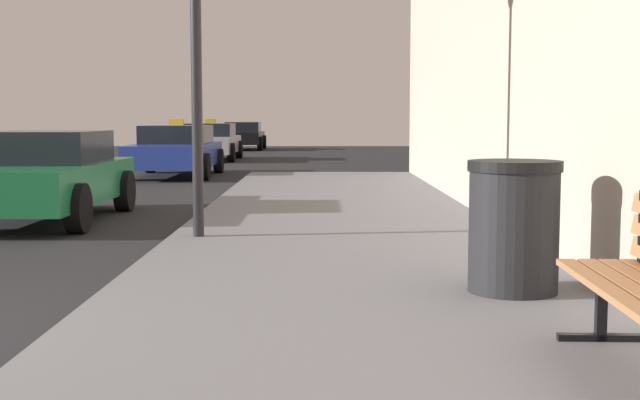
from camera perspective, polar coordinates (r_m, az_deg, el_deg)
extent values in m
cube|color=slate|center=(5.14, 3.64, -10.16)|extent=(4.00, 32.00, 0.15)
cube|color=#9E6B42|center=(4.55, 18.47, -5.69)|extent=(0.17, 1.73, 0.04)
cube|color=#9E6B42|center=(4.58, 19.97, -5.65)|extent=(0.17, 1.73, 0.04)
cube|color=black|center=(5.34, 18.08, -6.50)|extent=(0.06, 0.06, 0.45)
cube|color=black|center=(5.39, 18.02, -8.63)|extent=(0.50, 0.08, 0.04)
cylinder|color=black|center=(6.63, 12.66, -2.07)|extent=(0.67, 0.67, 0.91)
cylinder|color=black|center=(6.58, 12.75, 2.21)|extent=(0.70, 0.70, 0.08)
cylinder|color=black|center=(9.59, -8.19, 8.71)|extent=(0.12, 0.12, 3.72)
cube|color=#196638|center=(12.77, -18.00, 1.09)|extent=(1.77, 4.09, 0.55)
cube|color=black|center=(12.94, -17.79, 3.36)|extent=(1.56, 1.84, 0.45)
cylinder|color=black|center=(11.29, -15.74, -0.54)|extent=(0.22, 0.64, 0.64)
cylinder|color=black|center=(13.81, -12.81, 0.59)|extent=(0.22, 0.64, 0.64)
cylinder|color=black|center=(14.31, -19.74, 0.57)|extent=(0.22, 0.64, 0.64)
cube|color=#233899|center=(21.87, -9.55, 2.98)|extent=(1.83, 4.42, 0.55)
cube|color=black|center=(22.08, -9.47, 4.30)|extent=(1.61, 1.99, 0.45)
cube|color=yellow|center=(22.07, -9.49, 5.09)|extent=(0.36, 0.14, 0.16)
cylinder|color=black|center=(20.35, -7.66, 2.19)|extent=(0.22, 0.64, 0.64)
cylinder|color=black|center=(20.67, -12.68, 2.16)|extent=(0.22, 0.64, 0.64)
cylinder|color=black|center=(23.15, -6.73, 2.59)|extent=(0.22, 0.64, 0.64)
cylinder|color=black|center=(23.44, -11.17, 2.56)|extent=(0.22, 0.64, 0.64)
cube|color=#B7B7BF|center=(30.13, -7.31, 3.67)|extent=(1.76, 4.41, 0.55)
cube|color=black|center=(30.33, -7.27, 4.62)|extent=(1.55, 1.99, 0.45)
cube|color=yellow|center=(30.33, -7.27, 5.20)|extent=(0.36, 0.14, 0.16)
cylinder|color=black|center=(28.63, -5.91, 3.14)|extent=(0.22, 0.64, 0.64)
cylinder|color=black|center=(28.86, -9.39, 3.11)|extent=(0.22, 0.64, 0.64)
cylinder|color=black|center=(31.44, -5.38, 3.35)|extent=(0.22, 0.64, 0.64)
cylinder|color=black|center=(31.65, -8.56, 3.32)|extent=(0.22, 0.64, 0.64)
cube|color=black|center=(39.96, -5.13, 4.11)|extent=(1.74, 4.07, 0.55)
cube|color=black|center=(40.16, -5.11, 4.83)|extent=(1.53, 1.83, 0.45)
cylinder|color=black|center=(38.60, -4.01, 3.74)|extent=(0.22, 0.64, 0.64)
cylinder|color=black|center=(38.76, -6.59, 3.73)|extent=(0.22, 0.64, 0.64)
cylinder|color=black|center=(41.20, -3.76, 3.85)|extent=(0.22, 0.64, 0.64)
cylinder|color=black|center=(41.35, -6.17, 3.84)|extent=(0.22, 0.64, 0.64)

